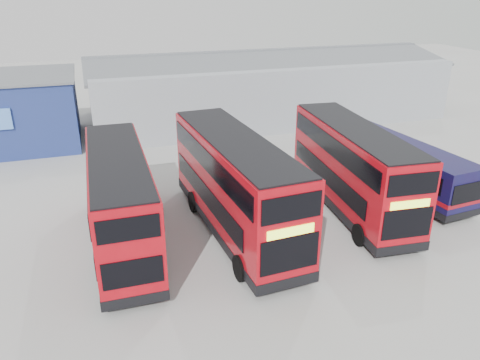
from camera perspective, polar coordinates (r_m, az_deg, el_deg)
ground_plane at (r=23.26m, az=1.84°, el=-5.96°), size 120.00×120.00×0.00m
maintenance_shed at (r=42.78m, az=2.92°, el=11.29°), size 30.50×12.00×5.89m
double_decker_left at (r=21.60m, az=-14.32°, el=-2.62°), size 2.75×10.40×4.38m
double_decker_centre at (r=22.01m, az=-0.56°, el=-0.83°), size 3.42×11.39×4.75m
double_decker_right at (r=25.09m, az=13.52°, el=1.29°), size 3.45×10.85×4.52m
single_decker_blue at (r=28.89m, az=18.42°, el=1.84°), size 3.35×10.62×2.83m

